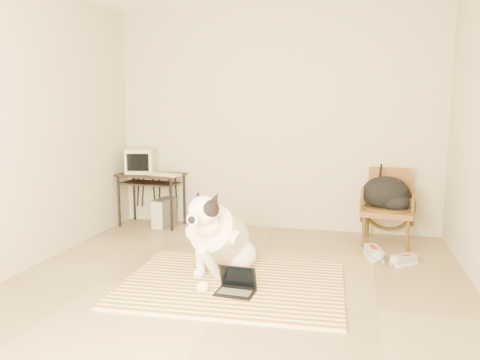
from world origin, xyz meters
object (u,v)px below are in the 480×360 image
(backpack, at_px, (387,195))
(pc_tower, at_px, (164,213))
(laptop, at_px, (236,286))
(rattan_chair, at_px, (388,206))
(crt_monitor, at_px, (141,161))
(dog, at_px, (220,238))
(computer_desk, at_px, (151,181))

(backpack, bearing_deg, pc_tower, 177.53)
(laptop, bearing_deg, backpack, 54.80)
(pc_tower, bearing_deg, rattan_chair, -1.55)
(laptop, height_order, crt_monitor, crt_monitor)
(laptop, relative_size, crt_monitor, 0.79)
(laptop, xyz_separation_m, pc_tower, (-1.43, 1.92, 0.10))
(dog, xyz_separation_m, pc_tower, (-1.16, 1.46, -0.15))
(dog, distance_m, computer_desk, 2.02)
(dog, distance_m, backpack, 2.06)
(laptop, xyz_separation_m, computer_desk, (-1.61, 1.95, 0.50))
(dog, distance_m, pc_tower, 1.87)
(crt_monitor, xyz_separation_m, rattan_chair, (3.04, -0.15, -0.41))
(pc_tower, bearing_deg, computer_desk, 169.52)
(dog, height_order, laptop, dog)
(computer_desk, distance_m, crt_monitor, 0.29)
(backpack, bearing_deg, computer_desk, 177.02)
(laptop, bearing_deg, pc_tower, 126.65)
(computer_desk, xyz_separation_m, crt_monitor, (-0.15, 0.04, 0.25))
(rattan_chair, height_order, backpack, rattan_chair)
(pc_tower, relative_size, backpack, 0.78)
(laptop, bearing_deg, computer_desk, 129.51)
(rattan_chair, bearing_deg, laptop, -124.88)
(crt_monitor, distance_m, rattan_chair, 3.08)
(pc_tower, relative_size, rattan_chair, 0.48)
(crt_monitor, relative_size, pc_tower, 1.01)
(backpack, bearing_deg, rattan_chair, 70.95)
(laptop, height_order, backpack, backpack)
(crt_monitor, bearing_deg, pc_tower, -12.61)
(backpack, bearing_deg, crt_monitor, 176.40)
(computer_desk, xyz_separation_m, pc_tower, (0.18, -0.03, -0.40))
(computer_desk, bearing_deg, backpack, -2.98)
(dog, relative_size, laptop, 3.61)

